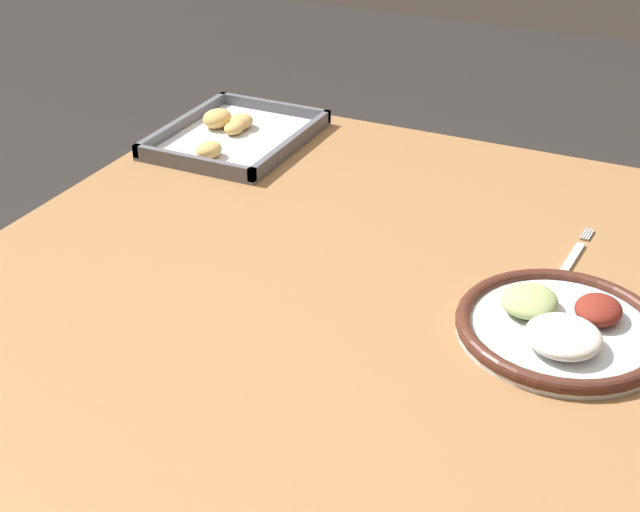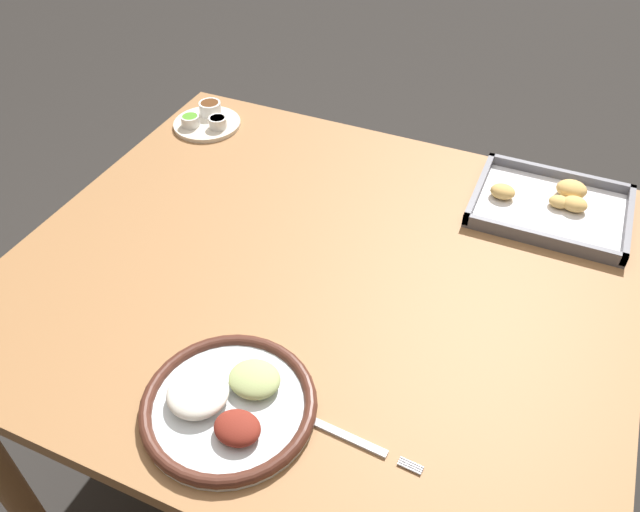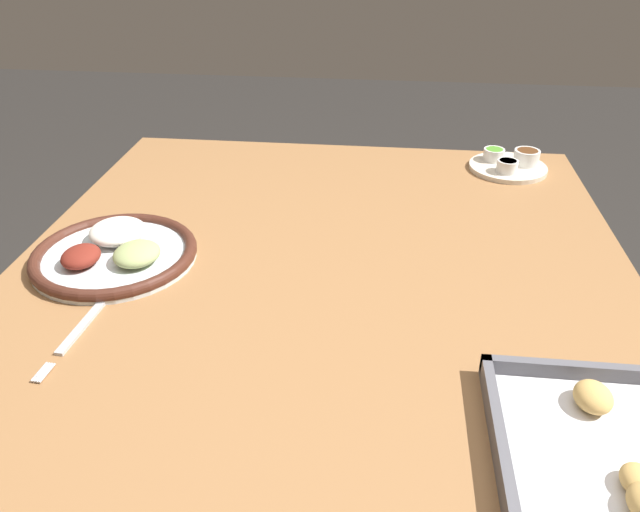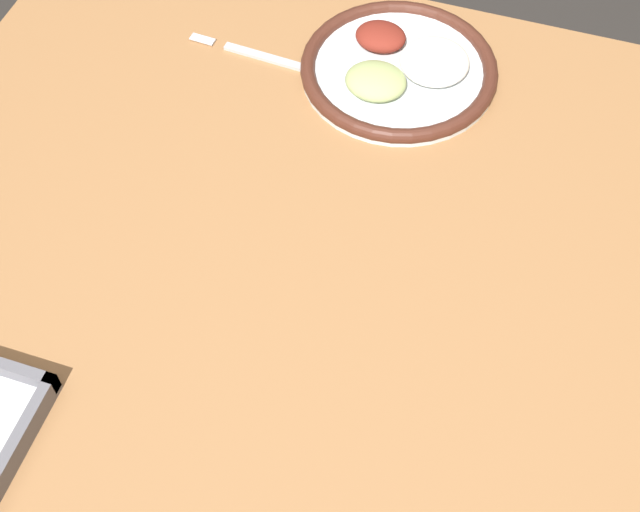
# 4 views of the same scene
# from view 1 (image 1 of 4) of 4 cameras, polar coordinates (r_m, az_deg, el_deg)

# --- Properties ---
(dining_table) EXTENTS (1.12, 0.99, 0.75)m
(dining_table) POSITION_cam_1_polar(r_m,az_deg,el_deg) (1.30, -0.02, -5.14)
(dining_table) COLOR olive
(dining_table) RESTS_ON ground_plane
(dinner_plate) EXTENTS (0.26, 0.26, 0.04)m
(dinner_plate) POSITION_cam_1_polar(r_m,az_deg,el_deg) (1.15, 15.19, -4.29)
(dinner_plate) COLOR silver
(dinner_plate) RESTS_ON dining_table
(fork) EXTENTS (0.20, 0.03, 0.00)m
(fork) POSITION_cam_1_polar(r_m,az_deg,el_deg) (1.32, 15.72, -0.35)
(fork) COLOR #B2B2B7
(fork) RESTS_ON dining_table
(baking_tray) EXTENTS (0.31, 0.24, 0.04)m
(baking_tray) POSITION_cam_1_polar(r_m,az_deg,el_deg) (1.67, -5.57, 7.71)
(baking_tray) COLOR #595960
(baking_tray) RESTS_ON dining_table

